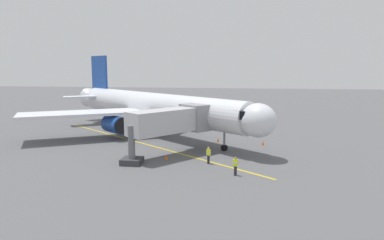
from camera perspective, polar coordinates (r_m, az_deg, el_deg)
The scene contains 10 objects.
ground_plane at distance 53.28m, azimuth -6.08°, elevation -1.90°, with size 220.00×220.00×0.00m, color #565659.
apron_lead_in_line at distance 45.48m, azimuth -8.00°, elevation -3.74°, with size 0.24×40.00×0.01m, color yellow.
airplane at distance 50.76m, azimuth -6.37°, elevation 2.15°, with size 34.08×31.94×11.50m.
jet_bridge at distance 38.71m, azimuth -2.81°, elevation -0.18°, with size 8.77×10.11×5.40m.
ground_crew_marshaller at distance 32.07m, azimuth 7.03°, elevation -7.36°, with size 0.47×0.43×1.71m.
ground_crew_wing_walker at distance 35.61m, azimuth 2.67°, elevation -5.68°, with size 0.47×0.45×1.71m.
baggage_cart_near_nose at distance 68.71m, azimuth 0.48°, elevation 1.07°, with size 2.95×2.55×1.27m.
safety_cone_nose_left at distance 44.86m, azimuth 11.39°, elevation -3.65°, with size 0.32×0.32×0.55m, color #F2590F.
safety_cone_nose_right at distance 37.34m, azimuth -4.18°, elevation -5.99°, with size 0.32×0.32×0.55m, color #F2590F.
safety_cone_wing_port at distance 45.97m, azimuth 4.22°, elevation -3.21°, with size 0.32×0.32×0.55m, color #F2590F.
Camera 1 is at (-13.22, 50.70, 9.67)m, focal length 33.04 mm.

